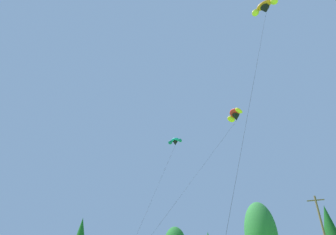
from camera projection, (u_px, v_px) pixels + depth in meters
treeline_tree_e at (261, 234)px, 47.21m from camera, size 5.48×5.48×13.64m
treeline_tree_f at (332, 235)px, 44.11m from camera, size 4.33×4.33×12.43m
parafoil_kite_high_red_yellow at (235, 115)px, 37.24m from camera, size 11.31×12.22×20.26m
parafoil_kite_mid_orange at (265, 8)px, 25.29m from camera, size 6.21×7.18×23.01m
parafoil_kite_far_teal at (175, 142)px, 43.91m from camera, size 2.61×15.06×19.73m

